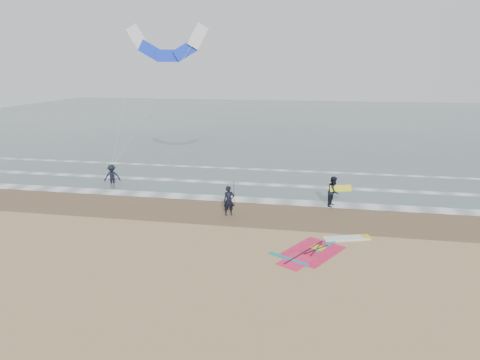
% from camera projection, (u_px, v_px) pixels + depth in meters
% --- Properties ---
extents(ground, '(120.00, 120.00, 0.00)m').
position_uv_depth(ground, '(249.00, 257.00, 19.29)').
color(ground, tan).
rests_on(ground, ground).
extents(sea_water, '(120.00, 80.00, 0.02)m').
position_uv_depth(sea_water, '(300.00, 122.00, 64.86)').
color(sea_water, '#47605E').
rests_on(sea_water, ground).
extents(wet_sand_band, '(120.00, 5.00, 0.01)m').
position_uv_depth(wet_sand_band, '(265.00, 213.00, 24.98)').
color(wet_sand_band, brown).
rests_on(wet_sand_band, ground).
extents(foam_waterline, '(120.00, 9.15, 0.02)m').
position_uv_depth(foam_waterline, '(273.00, 191.00, 29.19)').
color(foam_waterline, white).
rests_on(foam_waterline, ground).
extents(windsurf_rig, '(4.84, 4.58, 0.12)m').
position_uv_depth(windsurf_rig, '(322.00, 248.00, 20.13)').
color(windsurf_rig, white).
rests_on(windsurf_rig, ground).
extents(person_standing, '(0.75, 0.63, 1.73)m').
position_uv_depth(person_standing, '(229.00, 201.00, 24.40)').
color(person_standing, black).
rests_on(person_standing, ground).
extents(person_walking, '(0.96, 1.09, 1.87)m').
position_uv_depth(person_walking, '(334.00, 191.00, 25.96)').
color(person_walking, black).
rests_on(person_walking, ground).
extents(person_wading, '(1.31, 1.08, 1.77)m').
position_uv_depth(person_wading, '(112.00, 172.00, 30.88)').
color(person_wading, black).
rests_on(person_wading, ground).
extents(held_pole, '(0.17, 0.86, 1.82)m').
position_uv_depth(held_pole, '(234.00, 194.00, 24.25)').
color(held_pole, black).
rests_on(held_pole, ground).
extents(carried_kiteboard, '(1.30, 0.51, 0.39)m').
position_uv_depth(carried_kiteboard, '(341.00, 188.00, 25.73)').
color(carried_kiteboard, yellow).
rests_on(carried_kiteboard, ground).
extents(surf_kite, '(6.83, 2.55, 10.02)m').
position_uv_depth(surf_kite, '(167.00, 47.00, 30.14)').
color(surf_kite, white).
rests_on(surf_kite, ground).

